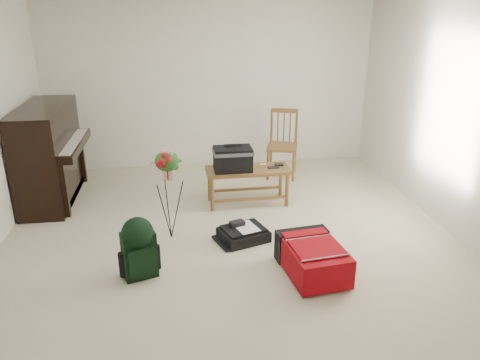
{
  "coord_description": "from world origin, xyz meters",
  "views": [
    {
      "loc": [
        -0.52,
        -4.45,
        2.5
      ],
      "look_at": [
        0.14,
        0.35,
        0.62
      ],
      "focal_mm": 35.0,
      "sensor_mm": 36.0,
      "label": 1
    }
  ],
  "objects": [
    {
      "name": "flower_stand",
      "position": [
        -0.65,
        0.28,
        0.51
      ],
      "size": [
        0.4,
        0.4,
        1.05
      ],
      "rotation": [
        0.0,
        0.0,
        -0.25
      ],
      "color": "black",
      "rests_on": "floor"
    },
    {
      "name": "bench",
      "position": [
        0.21,
        1.08,
        0.58
      ],
      "size": [
        1.08,
        0.45,
        0.82
      ],
      "rotation": [
        0.0,
        0.0,
        0.02
      ],
      "color": "brown",
      "rests_on": "floor"
    },
    {
      "name": "wall_right",
      "position": [
        2.5,
        0.0,
        1.25
      ],
      "size": [
        0.04,
        5.5,
        2.5
      ],
      "primitive_type": "cube",
      "color": "silver",
      "rests_on": "floor"
    },
    {
      "name": "red_suitcase",
      "position": [
        0.71,
        -0.61,
        0.17
      ],
      "size": [
        0.6,
        0.82,
        0.33
      ],
      "rotation": [
        0.0,
        0.0,
        0.12
      ],
      "color": "#A90713",
      "rests_on": "floor"
    },
    {
      "name": "piano",
      "position": [
        -2.19,
        1.6,
        0.6
      ],
      "size": [
        0.71,
        1.5,
        1.25
      ],
      "color": "black",
      "rests_on": "floor"
    },
    {
      "name": "dining_chair",
      "position": [
        1.0,
        2.05,
        0.49
      ],
      "size": [
        0.54,
        0.54,
        1.0
      ],
      "rotation": [
        0.0,
        0.0,
        -0.31
      ],
      "color": "brown",
      "rests_on": "floor"
    },
    {
      "name": "green_backpack",
      "position": [
        -0.94,
        -0.48,
        0.34
      ],
      "size": [
        0.35,
        0.33,
        0.62
      ],
      "rotation": [
        0.0,
        0.0,
        0.31
      ],
      "color": "black",
      "rests_on": "floor"
    },
    {
      "name": "floor",
      "position": [
        0.0,
        0.0,
        0.0
      ],
      "size": [
        5.0,
        5.5,
        0.01
      ],
      "primitive_type": "cube",
      "color": "beige",
      "rests_on": "ground"
    },
    {
      "name": "wall_back",
      "position": [
        0.0,
        2.75,
        1.25
      ],
      "size": [
        5.0,
        0.04,
        2.5
      ],
      "primitive_type": "cube",
      "color": "silver",
      "rests_on": "floor"
    },
    {
      "name": "black_duffel",
      "position": [
        0.14,
        0.11,
        0.08
      ],
      "size": [
        0.6,
        0.53,
        0.21
      ],
      "rotation": [
        0.0,
        0.0,
        0.32
      ],
      "color": "black",
      "rests_on": "floor"
    }
  ]
}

